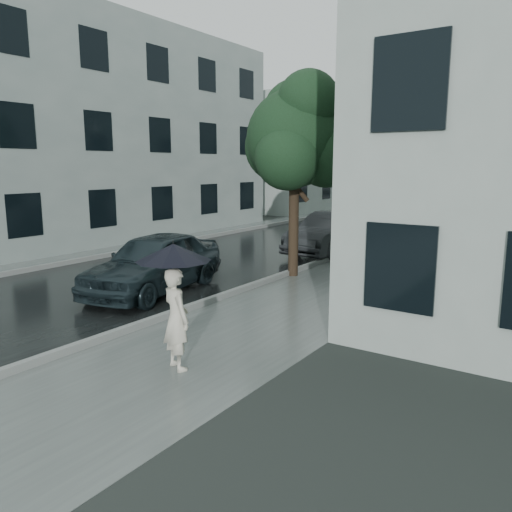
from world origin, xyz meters
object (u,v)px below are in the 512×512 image
Objects in this scene: lamp_post at (390,168)px; car_near at (154,262)px; pedestrian at (176,319)px; street_tree at (297,137)px; car_far at (331,233)px.

lamp_post reaches higher than car_near.
pedestrian is 8.20m from street_tree.
car_far is at bearing 100.53° from street_tree.
car_near is at bearing -117.05° from lamp_post.
pedestrian is 0.29× the size of street_tree.
street_tree is 1.06× the size of lamp_post.
car_far is at bearing -125.40° from lamp_post.
car_far is at bearing 70.70° from car_near.
pedestrian reaches higher than car_far.
street_tree reaches higher than pedestrian.
street_tree is 1.27× the size of car_far.
lamp_post is at bearing 67.40° from car_near.
lamp_post is at bearing -62.82° from pedestrian.
car_near is (-3.98, 3.42, -0.06)m from pedestrian.
lamp_post is (-1.54, 14.28, 2.32)m from pedestrian.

